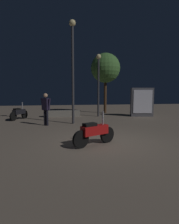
# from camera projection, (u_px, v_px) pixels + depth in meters

# --- Properties ---
(ground_plane) EXTENTS (40.00, 40.00, 0.00)m
(ground_plane) POSITION_uv_depth(u_px,v_px,m) (107.00, 142.00, 6.31)
(ground_plane) COLOR #756656
(motorcycle_red_foreground) EXTENTS (1.53, 0.83, 1.11)m
(motorcycle_red_foreground) POSITION_uv_depth(u_px,v_px,m) (95.00, 132.00, 5.91)
(motorcycle_red_foreground) COLOR black
(motorcycle_red_foreground) RESTS_ON ground_plane
(motorcycle_black_parked_left) EXTENTS (0.83, 1.53, 1.11)m
(motorcycle_black_parked_left) POSITION_uv_depth(u_px,v_px,m) (19.00, 113.00, 11.64)
(motorcycle_black_parked_left) COLOR black
(motorcycle_black_parked_left) RESTS_ON ground_plane
(person_rider_beside) EXTENTS (0.58, 0.48, 1.71)m
(person_rider_beside) POSITION_uv_depth(u_px,v_px,m) (46.00, 106.00, 9.46)
(person_rider_beside) COLOR black
(person_rider_beside) RESTS_ON ground_plane
(streetlamp_near) EXTENTS (0.36, 0.36, 5.63)m
(streetlamp_near) POSITION_uv_depth(u_px,v_px,m) (73.00, 60.00, 9.80)
(streetlamp_near) COLOR #38383D
(streetlamp_near) RESTS_ON ground_plane
(streetlamp_far) EXTENTS (0.36, 0.36, 4.50)m
(streetlamp_far) POSITION_uv_depth(u_px,v_px,m) (98.00, 77.00, 13.01)
(streetlamp_far) COLOR #38383D
(streetlamp_far) RESTS_ON ground_plane
(tree_left_bg) EXTENTS (2.49, 2.49, 5.08)m
(tree_left_bg) POSITION_uv_depth(u_px,v_px,m) (105.00, 68.00, 15.27)
(tree_left_bg) COLOR #4C331E
(tree_left_bg) RESTS_ON ground_plane
(kiosk_billboard) EXTENTS (1.67, 0.82, 2.10)m
(kiosk_billboard) POSITION_uv_depth(u_px,v_px,m) (142.00, 102.00, 13.26)
(kiosk_billboard) COLOR #595960
(kiosk_billboard) RESTS_ON ground_plane
(planter_wall_low) EXTENTS (2.56, 0.50, 0.45)m
(planter_wall_low) POSITION_uv_depth(u_px,v_px,m) (62.00, 114.00, 13.16)
(planter_wall_low) COLOR gray
(planter_wall_low) RESTS_ON ground_plane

